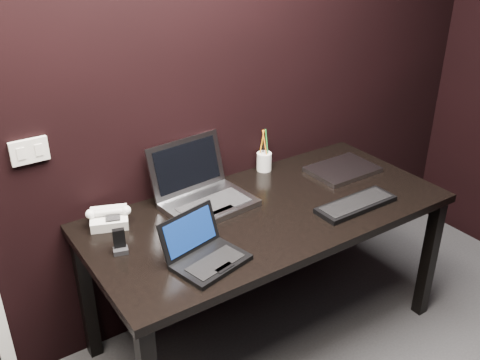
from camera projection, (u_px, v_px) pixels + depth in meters
wall_back at (164, 82)px, 2.38m from camera, size 4.00×0.00×4.00m
wall_switch at (29, 151)px, 2.15m from camera, size 0.15×0.02×0.10m
desk at (268, 223)px, 2.52m from camera, size 1.70×0.80×0.74m
netbook at (205, 253)px, 2.11m from camera, size 0.33×0.31×0.18m
silver_laptop at (203, 193)px, 2.52m from camera, size 0.44×0.40×0.28m
ext_keyboard at (356, 204)px, 2.50m from camera, size 0.41×0.14×0.03m
closed_laptop at (342, 170)px, 2.84m from camera, size 0.35×0.25×0.02m
desk_phone at (109, 218)px, 2.35m from camera, size 0.20×0.20×0.10m
mobile_phone at (120, 244)px, 2.16m from camera, size 0.07×0.06×0.10m
pen_cup at (264, 161)px, 2.84m from camera, size 0.08×0.08×0.23m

